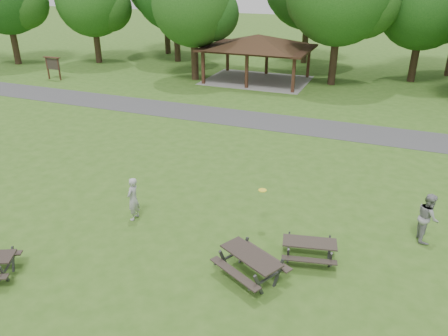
# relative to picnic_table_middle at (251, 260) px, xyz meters

# --- Properties ---
(ground) EXTENTS (160.00, 160.00, 0.00)m
(ground) POSITION_rel_picnic_table_middle_xyz_m (-3.67, 0.51, -0.63)
(ground) COLOR #355E1A
(ground) RESTS_ON ground
(asphalt_path) EXTENTS (120.00, 3.20, 0.02)m
(asphalt_path) POSITION_rel_picnic_table_middle_xyz_m (-3.67, 14.51, -0.62)
(asphalt_path) COLOR #3F3F41
(asphalt_path) RESTS_ON ground
(pavilion) EXTENTS (8.60, 7.01, 3.76)m
(pavilion) POSITION_rel_picnic_table_middle_xyz_m (-7.67, 24.51, 2.43)
(pavilion) COLOR #371E14
(pavilion) RESTS_ON ground
(notice_board) EXTENTS (1.60, 0.30, 1.88)m
(notice_board) POSITION_rel_picnic_table_middle_xyz_m (-23.67, 18.51, 0.68)
(notice_board) COLOR #3C2016
(notice_board) RESTS_ON ground
(tree_row_b) EXTENTS (7.14, 6.80, 9.28)m
(tree_row_b) POSITION_rel_picnic_table_middle_xyz_m (-24.58, 26.04, 5.04)
(tree_row_b) COLOR black
(tree_row_b) RESTS_ON ground
(tree_row_d) EXTENTS (6.93, 6.60, 9.27)m
(tree_row_d) POSITION_rel_picnic_table_middle_xyz_m (-12.59, 23.04, 5.14)
(tree_row_d) COLOR #2F2015
(tree_row_d) RESTS_ON ground
(tree_row_f) EXTENTS (7.35, 7.00, 9.55)m
(tree_row_f) POSITION_rel_picnic_table_middle_xyz_m (4.42, 29.04, 5.21)
(tree_row_f) COLOR black
(tree_row_f) RESTS_ON ground
(picnic_table_middle) EXTENTS (2.48, 2.32, 0.86)m
(picnic_table_middle) POSITION_rel_picnic_table_middle_xyz_m (0.00, 0.00, 0.00)
(picnic_table_middle) COLOR #2A221E
(picnic_table_middle) RESTS_ON ground
(picnic_table_far) EXTENTS (1.95, 1.69, 0.74)m
(picnic_table_far) POSITION_rel_picnic_table_middle_xyz_m (1.47, 1.50, -0.09)
(picnic_table_far) COLOR #2C2620
(picnic_table_far) RESTS_ON ground
(frisbee_in_flight) EXTENTS (0.35, 0.35, 0.02)m
(frisbee_in_flight) POSITION_rel_picnic_table_middle_xyz_m (-0.54, 2.81, 0.90)
(frisbee_in_flight) COLOR yellow
(frisbee_in_flight) RESTS_ON ground
(frisbee_thrower) EXTENTS (0.43, 0.63, 1.68)m
(frisbee_thrower) POSITION_rel_picnic_table_middle_xyz_m (-5.15, 1.65, 0.21)
(frisbee_thrower) COLOR #A8A8AA
(frisbee_thrower) RESTS_ON ground
(frisbee_catcher) EXTENTS (0.83, 0.97, 1.76)m
(frisbee_catcher) POSITION_rel_picnic_table_middle_xyz_m (4.94, 4.19, 0.25)
(frisbee_catcher) COLOR gray
(frisbee_catcher) RESTS_ON ground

